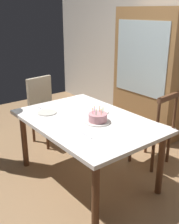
{
  "coord_description": "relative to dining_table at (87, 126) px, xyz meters",
  "views": [
    {
      "loc": [
        2.19,
        -1.67,
        1.86
      ],
      "look_at": [
        0.05,
        0.0,
        0.84
      ],
      "focal_mm": 43.95,
      "sensor_mm": 36.0,
      "label": 1
    }
  ],
  "objects": [
    {
      "name": "ground",
      "position": [
        0.0,
        0.0,
        -0.66
      ],
      "size": [
        6.4,
        6.4,
        0.0
      ],
      "primitive_type": "plane",
      "color": "#93704C"
    },
    {
      "name": "chair_spindle_back",
      "position": [
        0.23,
        0.86,
        -0.2
      ],
      "size": [
        0.48,
        0.48,
        0.95
      ],
      "color": "beige",
      "rests_on": "ground"
    },
    {
      "name": "fork_near_celebrant",
      "position": [
        -0.6,
        -0.23,
        0.09
      ],
      "size": [
        0.18,
        0.02,
        0.01
      ],
      "primitive_type": "cube",
      "rotation": [
        0.0,
        0.0,
        -0.0
      ],
      "color": "silver",
      "rests_on": "dining_table"
    },
    {
      "name": "china_cabinet",
      "position": [
        -0.47,
        1.56,
        0.29
      ],
      "size": [
        1.1,
        0.45,
        1.9
      ],
      "color": "#9E7042",
      "rests_on": "ground"
    },
    {
      "name": "birthday_cake",
      "position": [
        0.13,
        0.05,
        0.13
      ],
      "size": [
        0.28,
        0.28,
        0.16
      ],
      "color": "silver",
      "rests_on": "dining_table"
    },
    {
      "name": "fork_far_side",
      "position": [
        -0.24,
        0.25,
        0.09
      ],
      "size": [
        0.18,
        0.05,
        0.01
      ],
      "primitive_type": "cube",
      "rotation": [
        0.0,
        0.0,
        0.17
      ],
      "color": "silver",
      "rests_on": "dining_table"
    },
    {
      "name": "plate_near_celebrant",
      "position": [
        -0.44,
        -0.24,
        0.09
      ],
      "size": [
        0.22,
        0.22,
        0.01
      ],
      "primitive_type": "cylinder",
      "color": "silver",
      "rests_on": "dining_table"
    },
    {
      "name": "dining_table",
      "position": [
        0.0,
        0.0,
        0.0
      ],
      "size": [
        1.58,
        1.07,
        0.74
      ],
      "color": "white",
      "rests_on": "ground"
    },
    {
      "name": "fork_near_guest",
      "position": [
        0.32,
        -0.25,
        0.09
      ],
      "size": [
        0.18,
        0.02,
        0.01
      ],
      "primitive_type": "cube",
      "rotation": [
        0.0,
        0.0,
        -0.01
      ],
      "color": "silver",
      "rests_on": "dining_table"
    },
    {
      "name": "plate_far_side",
      "position": [
        -0.08,
        0.24,
        0.09
      ],
      "size": [
        0.22,
        0.22,
        0.01
      ],
      "primitive_type": "cylinder",
      "color": "silver",
      "rests_on": "dining_table"
    },
    {
      "name": "chair_upholstered",
      "position": [
        -1.18,
        0.13,
        -0.13
      ],
      "size": [
        0.49,
        0.49,
        0.95
      ],
      "color": "tan",
      "rests_on": "ground"
    }
  ]
}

